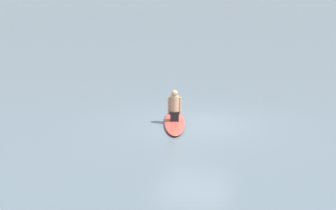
# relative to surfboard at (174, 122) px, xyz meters

# --- Properties ---
(ground_plane) EXTENTS (400.00, 400.00, 0.00)m
(ground_plane) POSITION_rel_surfboard_xyz_m (-0.19, 0.67, -0.06)
(ground_plane) COLOR slate
(surfboard) EXTENTS (3.23, 1.82, 0.12)m
(surfboard) POSITION_rel_surfboard_xyz_m (0.00, 0.00, 0.00)
(surfboard) COLOR #D84C3F
(surfboard) RESTS_ON ground
(person_paddler) EXTENTS (0.43, 0.46, 1.06)m
(person_paddler) POSITION_rel_surfboard_xyz_m (0.00, -0.00, 0.54)
(person_paddler) COLOR black
(person_paddler) RESTS_ON surfboard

